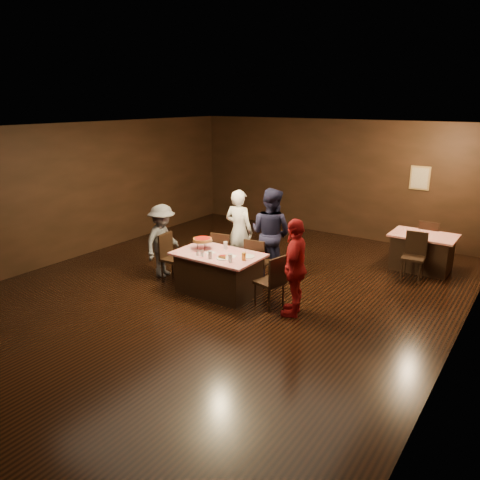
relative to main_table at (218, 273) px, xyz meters
The scene contains 23 objects.
room 1.75m from the main_table, ahead, with size 10.00×10.04×3.02m.
main_table is the anchor object (origin of this frame).
back_table 4.43m from the main_table, 50.69° to the left, with size 1.30×0.90×0.77m, color red.
chair_far_left 0.85m from the main_table, 118.07° to the left, with size 0.42×0.42×0.95m, color black.
chair_far_right 0.85m from the main_table, 61.93° to the left, with size 0.42×0.42×0.95m, color black.
chair_end_left 1.10m from the main_table, behind, with size 0.42×0.42×0.95m, color black.
chair_end_right 1.10m from the main_table, ahead, with size 0.42×0.42×0.95m, color black.
chair_back_near 3.91m from the main_table, 44.18° to the left, with size 0.42×0.42×0.95m, color black.
chair_back_far 4.91m from the main_table, 55.13° to the left, with size 0.42×0.42×0.95m, color black.
diner_white_jacket 1.31m from the main_table, 106.15° to the left, with size 0.63×0.42×1.74m, color white.
diner_navy_hoodie 1.41m from the main_table, 73.31° to the left, with size 0.89×0.69×1.83m, color #191933.
diner_grey_knit 1.51m from the main_table, behind, with size 0.96×0.55×1.49m, color #515256.
diner_red_shirt 1.65m from the main_table, ahead, with size 0.97×0.40×1.66m, color #A41518.
pizza_stand 0.70m from the main_table, behind, with size 0.38×0.38×0.22m.
plate_with_slice 0.51m from the main_table, 35.75° to the right, with size 0.25×0.25×0.06m.
plate_empty 0.69m from the main_table, 15.26° to the left, with size 0.25×0.25×0.01m, color white.
glass_front_left 0.55m from the main_table, 80.54° to the right, with size 0.08×0.08×0.14m, color silver.
glass_front_right 0.69m from the main_table, 29.05° to the right, with size 0.08×0.08×0.14m, color silver.
glass_amber 0.75m from the main_table, ahead, with size 0.08×0.08×0.14m, color #BF7F26.
glass_back 0.55m from the main_table, 99.46° to the left, with size 0.08×0.08×0.14m, color silver.
condiments 0.55m from the main_table, 122.43° to the right, with size 0.17×0.10×0.09m.
napkin_center 0.49m from the main_table, ahead, with size 0.16×0.16×0.01m, color white.
napkin_left 0.42m from the main_table, 161.57° to the right, with size 0.16×0.16×0.01m, color white.
Camera 1 is at (4.86, -6.48, 3.47)m, focal length 35.00 mm.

